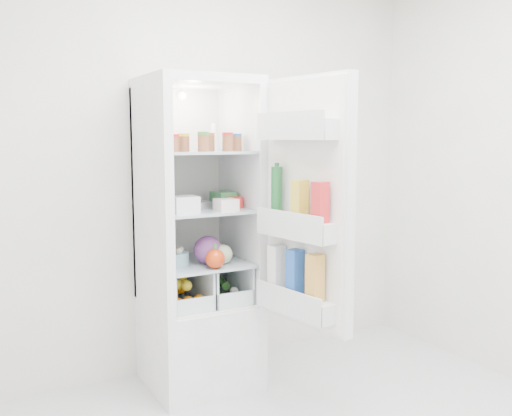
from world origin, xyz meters
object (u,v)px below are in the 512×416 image
red_cabbage (208,250)px  fridge_door (304,209)px  mushroom_bowl (175,259)px  refrigerator (196,273)px

red_cabbage → fridge_door: 0.65m
mushroom_bowl → fridge_door: size_ratio=0.12×
refrigerator → mushroom_bowl: refrigerator is taller
red_cabbage → fridge_door: bearing=-55.7°
refrigerator → red_cabbage: refrigerator is taller
mushroom_bowl → refrigerator: bearing=30.1°
red_cabbage → mushroom_bowl: size_ratio=1.01×
refrigerator → mushroom_bowl: size_ratio=11.34×
refrigerator → fridge_door: refrigerator is taller
refrigerator → red_cabbage: bearing=-84.4°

